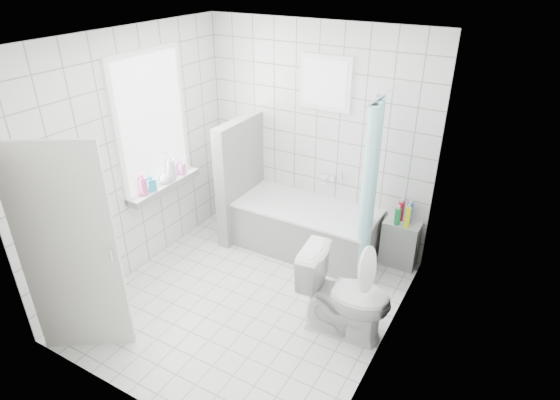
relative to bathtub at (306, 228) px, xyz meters
The scene contains 19 objects.
ground 1.17m from the bathtub, 94.53° to the right, with size 3.00×3.00×0.00m, color white.
ceiling 2.57m from the bathtub, 94.53° to the right, with size 3.00×3.00×0.00m, color white.
wall_back 1.08m from the bathtub, 103.37° to the left, with size 2.80×0.02×2.60m, color white.
wall_front 2.81m from the bathtub, 91.95° to the right, with size 2.80×0.02×2.60m, color white.
wall_left 2.12m from the bathtub, 142.93° to the right, with size 0.02×3.00×2.60m, color white.
wall_right 2.00m from the bathtub, 40.64° to the right, with size 0.02×3.00×2.60m, color white.
window_left 2.12m from the bathtub, 150.26° to the right, with size 0.01×0.90×1.40m, color white.
window_back 1.69m from the bathtub, 88.12° to the left, with size 0.50×0.01×0.50m, color white.
window_sill 1.72m from the bathtub, 149.47° to the right, with size 0.18×1.02×0.08m, color white.
door 2.68m from the bathtub, 112.89° to the right, with size 0.04×0.80×2.00m, color silver.
bathtub is the anchor object (origin of this frame).
partition_wall 1.01m from the bathtub, behind, with size 0.15×0.85×1.50m, color white.
tiled_ledge 1.10m from the bathtub, 13.44° to the left, with size 0.40×0.24×0.55m, color white.
toilet 1.43m from the bathtub, 48.66° to the right, with size 0.48×0.84×0.86m, color white.
curtain_rod 1.87m from the bathtub, ahead, with size 0.02×0.02×0.80m, color silver.
shower_curtain 1.13m from the bathtub, 11.41° to the right, with size 0.14×0.48×1.78m, color #46CECF, non-canonical shape.
tub_faucet 0.66m from the bathtub, 73.38° to the left, with size 0.18×0.06×0.06m, color silver.
sill_bottles 1.78m from the bathtub, 148.96° to the right, with size 0.17×0.74×0.33m.
ledge_bottles 1.16m from the bathtub, 12.58° to the left, with size 0.17×0.17×0.24m.
Camera 1 is at (2.18, -3.18, 3.20)m, focal length 30.00 mm.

